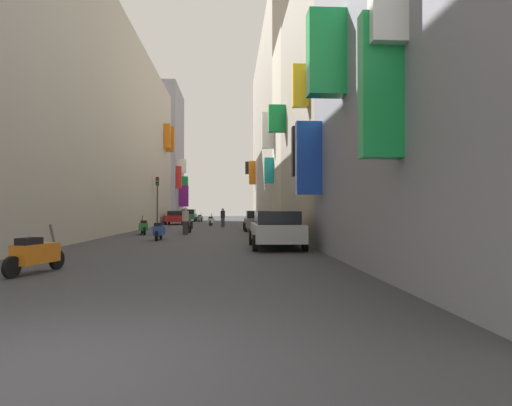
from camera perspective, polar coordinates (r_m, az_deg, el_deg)
ground_plane at (r=34.36m, az=-6.27°, el=-3.35°), size 140.00×140.00×0.00m
building_left_near at (r=29.50m, az=-22.98°, el=10.17°), size 6.88×45.90×14.21m
building_left_mid_c at (r=60.43m, az=-12.60°, el=6.02°), size 7.24×10.17×17.47m
building_right_mid_a at (r=23.73m, az=12.16°, el=11.33°), size 6.99×11.38×13.00m
building_right_mid_b at (r=32.06m, az=7.99°, el=8.41°), size 6.91×5.95×13.31m
building_right_mid_c at (r=50.27m, az=3.93°, el=8.95°), size 7.27×30.28×20.13m
parked_car_grey at (r=31.27m, az=0.12°, el=-2.24°), size 1.88×4.13×1.41m
parked_car_black at (r=23.48m, az=1.90°, el=-2.71°), size 1.85×4.32×1.40m
parked_car_red at (r=45.82m, az=-10.31°, el=-1.81°), size 1.87×3.96×1.37m
parked_car_green at (r=56.33m, az=-8.67°, el=-1.57°), size 1.94×4.24×1.54m
parked_car_silver at (r=17.25m, az=2.61°, el=-3.30°), size 1.98×4.34×1.43m
scooter_orange at (r=11.56m, az=-26.57°, el=-5.88°), size 0.75×1.93×1.13m
scooter_black at (r=29.66m, az=-8.76°, el=-2.85°), size 0.70×1.81×1.13m
scooter_green at (r=27.32m, az=-14.33°, el=-3.00°), size 0.77×1.91×1.13m
scooter_white at (r=41.55m, az=-5.83°, el=-2.29°), size 0.53×1.99×1.13m
scooter_blue at (r=22.27m, az=-12.42°, el=-3.50°), size 0.44×1.84×1.13m
scooter_silver at (r=54.59m, az=-7.22°, el=-1.95°), size 0.73×1.76×1.13m
pedestrian_crossing at (r=26.69m, az=-9.09°, el=-2.30°), size 0.51×0.51×1.65m
pedestrian_near_left at (r=37.93m, az=-4.31°, el=-1.90°), size 0.53×0.53×1.63m
traffic_light_near_corner at (r=39.29m, az=-12.61°, el=1.27°), size 0.26×0.34×4.33m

